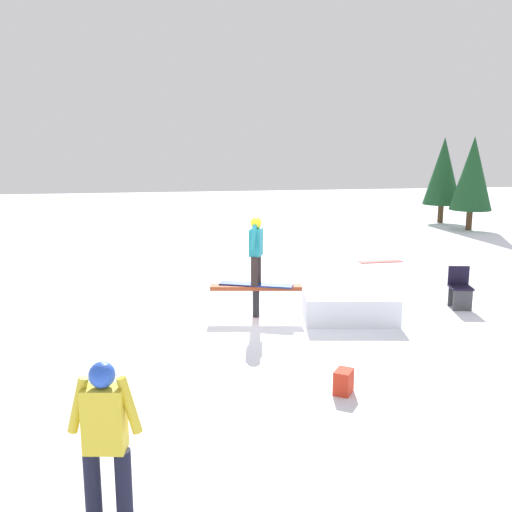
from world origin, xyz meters
name	(u,v)px	position (x,y,z in m)	size (l,w,h in m)	color
ground_plane	(256,317)	(0.00, 0.00, 0.00)	(60.00, 60.00, 0.00)	white
rail_feature	(256,291)	(0.00, 0.00, 0.54)	(1.85, 0.60, 0.65)	black
snow_kicker_ramp	(348,304)	(-1.83, 0.33, 0.27)	(1.80, 1.50, 0.53)	white
main_rider_on_rail	(256,252)	(0.00, 0.00, 1.33)	(1.47, 0.82, 1.37)	navy
bystander_yellow	(105,436)	(2.42, 6.08, 0.90)	(0.68, 0.29, 1.60)	black
loose_snowboard_coral	(380,262)	(-4.53, -4.65, 0.01)	(1.29, 0.28, 0.02)	#EE645E
folding_chair	(460,289)	(-4.36, 0.12, 0.41)	(0.52, 0.52, 0.88)	#3F3F44
backpack_on_snow	(343,382)	(-0.59, 3.74, 0.17)	(0.30, 0.22, 0.34)	red
pine_tree_near	(443,171)	(-10.32, -12.14, 2.23)	(1.62, 1.62, 3.68)	#4C331E
pine_tree_far	(473,174)	(-10.42, -9.96, 2.25)	(1.63, 1.63, 3.71)	#4C331E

